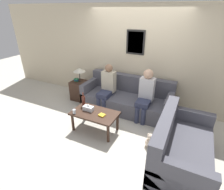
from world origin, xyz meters
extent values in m
plane|color=beige|center=(0.00, 0.00, 0.00)|extent=(16.00, 16.00, 0.00)
cube|color=beige|center=(0.00, 1.01, 1.30)|extent=(9.00, 0.06, 2.60)
cube|color=black|center=(0.00, 0.97, 1.70)|extent=(0.48, 0.02, 0.60)
cube|color=silver|center=(0.00, 0.96, 1.70)|extent=(0.40, 0.01, 0.52)
cube|color=#4C4C56|center=(0.00, 0.48, 0.20)|extent=(2.32, 0.90, 0.41)
cube|color=#4C4C56|center=(0.00, 0.83, 0.64)|extent=(2.32, 0.20, 0.46)
cube|color=#4C4C56|center=(-1.09, 0.48, 0.33)|extent=(0.14, 0.90, 0.66)
cube|color=#4C4C56|center=(1.09, 0.48, 0.33)|extent=(0.14, 0.90, 0.66)
cube|color=#4C4C56|center=(1.56, -0.74, 0.20)|extent=(0.90, 1.64, 0.41)
cube|color=#4C4C56|center=(1.21, -0.74, 0.64)|extent=(0.20, 1.64, 0.46)
cube|color=#4C4C56|center=(1.56, -1.49, 0.33)|extent=(0.90, 0.14, 0.66)
cube|color=#4C4C56|center=(1.56, 0.01, 0.33)|extent=(0.90, 0.14, 0.66)
cube|color=#382319|center=(-0.28, -0.64, 0.43)|extent=(1.00, 0.57, 0.04)
cylinder|color=#382319|center=(-0.72, -0.86, 0.21)|extent=(0.06, 0.06, 0.41)
cylinder|color=#382319|center=(0.16, -0.86, 0.21)|extent=(0.06, 0.06, 0.41)
cylinder|color=#382319|center=(-0.72, -0.41, 0.21)|extent=(0.06, 0.06, 0.41)
cylinder|color=#382319|center=(0.16, -0.41, 0.21)|extent=(0.06, 0.06, 0.41)
cube|color=#382319|center=(-1.48, 0.45, 0.29)|extent=(0.42, 0.42, 0.57)
cylinder|color=#262628|center=(-1.42, 0.45, 0.73)|extent=(0.02, 0.02, 0.32)
cone|color=beige|center=(-1.42, 0.45, 0.93)|extent=(0.34, 0.34, 0.10)
cube|color=#237547|center=(-1.54, 0.43, 0.58)|extent=(0.12, 0.09, 0.02)
cube|color=navy|center=(-1.54, 0.43, 0.61)|extent=(0.12, 0.07, 0.03)
cube|color=#237547|center=(-1.54, 0.43, 0.64)|extent=(0.13, 0.11, 0.03)
cylinder|color=#562319|center=(-0.66, -0.50, 0.57)|extent=(0.08, 0.08, 0.24)
cylinder|color=#562319|center=(-0.66, -0.50, 0.74)|extent=(0.03, 0.03, 0.10)
cylinder|color=silver|center=(-0.65, -0.86, 0.50)|extent=(0.07, 0.07, 0.09)
cube|color=gold|center=(-0.08, -0.67, 0.47)|extent=(0.15, 0.13, 0.03)
cube|color=silver|center=(-0.45, -0.62, 0.50)|extent=(0.23, 0.12, 0.10)
sphere|color=white|center=(-0.45, -0.62, 0.57)|extent=(0.05, 0.05, 0.05)
cube|color=#2D334C|center=(-0.50, 0.25, 0.46)|extent=(0.31, 0.44, 0.14)
cylinder|color=#2D334C|center=(-0.58, 0.03, 0.20)|extent=(0.11, 0.11, 0.41)
cylinder|color=#2D334C|center=(-0.43, 0.03, 0.20)|extent=(0.11, 0.11, 0.41)
cube|color=beige|center=(-0.50, 0.47, 0.74)|extent=(0.34, 0.22, 0.56)
sphere|color=#8C664C|center=(-0.50, 0.47, 1.10)|extent=(0.20, 0.20, 0.20)
cube|color=#2D334C|center=(0.54, 0.24, 0.46)|extent=(0.31, 0.41, 0.14)
cylinder|color=#2D334C|center=(0.46, 0.04, 0.20)|extent=(0.11, 0.11, 0.41)
cylinder|color=#2D334C|center=(0.61, 0.04, 0.20)|extent=(0.11, 0.11, 0.41)
cube|color=silver|center=(0.54, 0.44, 0.74)|extent=(0.34, 0.22, 0.55)
sphere|color=tan|center=(0.54, 0.44, 1.11)|extent=(0.23, 0.23, 0.23)
sphere|color=beige|center=(0.96, -0.62, 0.10)|extent=(0.19, 0.19, 0.19)
sphere|color=beige|center=(0.96, -0.62, 0.24)|extent=(0.13, 0.13, 0.13)
sphere|color=beige|center=(0.91, -0.62, 0.28)|extent=(0.04, 0.04, 0.04)
sphere|color=beige|center=(1.00, -0.62, 0.28)|extent=(0.04, 0.04, 0.04)
sphere|color=#FFEAD1|center=(0.96, -0.67, 0.23)|extent=(0.05, 0.05, 0.05)
camera|label=1|loc=(1.46, -3.34, 2.47)|focal=28.00mm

